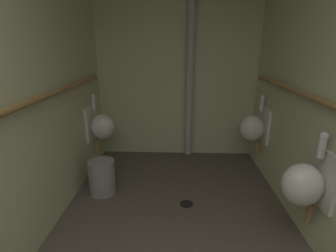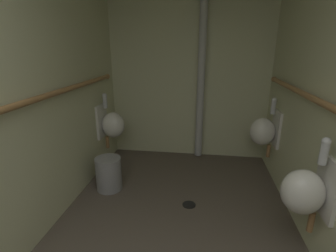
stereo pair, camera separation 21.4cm
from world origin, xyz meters
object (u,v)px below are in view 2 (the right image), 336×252
object	(u,v)px
standpipe_back_wall	(202,68)
urinal_right_far	(264,131)
waste_bin	(109,174)
urinal_left_mid	(112,124)
floor_drain	(189,205)
urinal_right_mid	(306,191)

from	to	relation	value
standpipe_back_wall	urinal_right_far	bearing A→B (deg)	-30.16
waste_bin	standpipe_back_wall	bearing A→B (deg)	46.20
urinal_left_mid	floor_drain	size ratio (longest dim) A/B	5.39
urinal_left_mid	urinal_right_far	bearing A→B (deg)	-0.05
standpipe_back_wall	floor_drain	distance (m)	1.79
urinal_right_far	floor_drain	xyz separation A→B (m)	(-0.86, -0.77, -0.60)
urinal_right_far	standpipe_back_wall	bearing A→B (deg)	149.84
urinal_right_mid	urinal_right_far	world-z (taller)	same
standpipe_back_wall	floor_drain	size ratio (longest dim) A/B	18.24
standpipe_back_wall	waste_bin	world-z (taller)	standpipe_back_wall
urinal_right_far	urinal_left_mid	bearing A→B (deg)	179.95
standpipe_back_wall	waste_bin	xyz separation A→B (m)	(-1.00, -1.04, -1.11)
urinal_right_mid	standpipe_back_wall	size ratio (longest dim) A/B	0.30
urinal_right_mid	urinal_right_far	size ratio (longest dim) A/B	1.00
waste_bin	floor_drain	bearing A→B (deg)	-11.48
urinal_right_mid	waste_bin	xyz separation A→B (m)	(-1.80, 0.76, -0.41)
waste_bin	urinal_right_far	bearing A→B (deg)	17.85
floor_drain	waste_bin	size ratio (longest dim) A/B	0.36
urinal_right_mid	standpipe_back_wall	bearing A→B (deg)	113.94
urinal_left_mid	standpipe_back_wall	xyz separation A→B (m)	(1.15, 0.46, 0.70)
urinal_left_mid	standpipe_back_wall	size ratio (longest dim) A/B	0.30
urinal_right_mid	urinal_right_far	xyz separation A→B (m)	(0.00, 1.34, 0.00)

